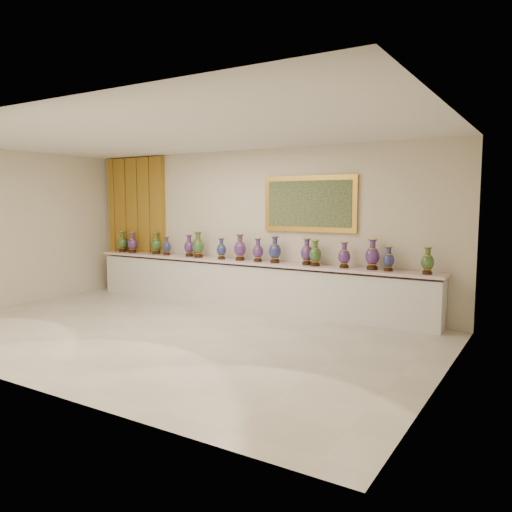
{
  "coord_description": "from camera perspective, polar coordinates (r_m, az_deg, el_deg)",
  "views": [
    {
      "loc": [
        5.05,
        -5.68,
        2.01
      ],
      "look_at": [
        0.55,
        1.7,
        1.07
      ],
      "focal_mm": 35.0,
      "sensor_mm": 36.0,
      "label": 1
    }
  ],
  "objects": [
    {
      "name": "counter",
      "position": [
        9.55,
        -1.04,
        -3.3
      ],
      "size": [
        7.28,
        0.48,
        0.9
      ],
      "color": "white",
      "rests_on": "ground"
    },
    {
      "name": "vase_14",
      "position": [
        8.33,
        14.92,
        -0.43
      ],
      "size": [
        0.25,
        0.25,
        0.4
      ],
      "rotation": [
        0.0,
        0.0,
        0.43
      ],
      "color": "#321C0E",
      "rests_on": "counter"
    },
    {
      "name": "vase_6",
      "position": [
        9.73,
        -3.97,
        0.73
      ],
      "size": [
        0.23,
        0.23,
        0.41
      ],
      "rotation": [
        0.0,
        0.0,
        0.26
      ],
      "color": "#321C0E",
      "rests_on": "counter"
    },
    {
      "name": "vase_1",
      "position": [
        11.27,
        -13.94,
        1.39
      ],
      "size": [
        0.24,
        0.24,
        0.45
      ],
      "rotation": [
        0.0,
        0.0,
        -0.18
      ],
      "color": "#321C0E",
      "rests_on": "counter"
    },
    {
      "name": "vase_2",
      "position": [
        10.89,
        -11.37,
        1.31
      ],
      "size": [
        0.24,
        0.24,
        0.46
      ],
      "rotation": [
        0.0,
        0.0,
        0.11
      ],
      "color": "#321C0E",
      "rests_on": "counter"
    },
    {
      "name": "room",
      "position": [
        11.0,
        -10.98,
        3.82
      ],
      "size": [
        8.0,
        8.0,
        8.0
      ],
      "color": "beige",
      "rests_on": "ground"
    },
    {
      "name": "vase_9",
      "position": [
        9.13,
        2.18,
        0.6
      ],
      "size": [
        0.29,
        0.29,
        0.49
      ],
      "rotation": [
        0.0,
        0.0,
        0.35
      ],
      "color": "#321C0E",
      "rests_on": "counter"
    },
    {
      "name": "vase_13",
      "position": [
        8.42,
        13.16,
        0.02
      ],
      "size": [
        0.3,
        0.3,
        0.51
      ],
      "rotation": [
        0.0,
        0.0,
        -0.3
      ],
      "color": "#321C0E",
      "rests_on": "counter"
    },
    {
      "name": "vase_7",
      "position": [
        9.51,
        -1.84,
        0.85
      ],
      "size": [
        0.3,
        0.3,
        0.5
      ],
      "rotation": [
        0.0,
        0.0,
        0.33
      ],
      "color": "#321C0E",
      "rests_on": "counter"
    },
    {
      "name": "vase_10",
      "position": [
        8.87,
        5.83,
        0.35
      ],
      "size": [
        0.25,
        0.25,
        0.47
      ],
      "rotation": [
        0.0,
        0.0,
        -0.14
      ],
      "color": "#321C0E",
      "rests_on": "counter"
    },
    {
      "name": "vase_3",
      "position": [
        10.63,
        -10.16,
        1.05
      ],
      "size": [
        0.21,
        0.21,
        0.39
      ],
      "rotation": [
        0.0,
        0.0,
        -0.2
      ],
      "color": "#321C0E",
      "rests_on": "counter"
    },
    {
      "name": "vase_0",
      "position": [
        11.53,
        -15.03,
        1.49
      ],
      "size": [
        0.26,
        0.26,
        0.46
      ],
      "rotation": [
        0.0,
        0.0,
        0.26
      ],
      "color": "#321C0E",
      "rests_on": "counter"
    },
    {
      "name": "vase_8",
      "position": [
        9.31,
        0.23,
        0.57
      ],
      "size": [
        0.23,
        0.23,
        0.44
      ],
      "rotation": [
        0.0,
        0.0,
        0.12
      ],
      "color": "#321C0E",
      "rests_on": "counter"
    },
    {
      "name": "vase_5",
      "position": [
        10.06,
        -6.62,
        1.15
      ],
      "size": [
        0.31,
        0.31,
        0.52
      ],
      "rotation": [
        0.0,
        0.0,
        0.39
      ],
      "color": "#321C0E",
      "rests_on": "counter"
    },
    {
      "name": "vase_15",
      "position": [
        8.13,
        19.02,
        -0.64
      ],
      "size": [
        0.22,
        0.22,
        0.43
      ],
      "rotation": [
        0.0,
        0.0,
        -0.11
      ],
      "color": "#321C0E",
      "rests_on": "counter"
    },
    {
      "name": "vase_12",
      "position": [
        8.54,
        10.05,
        -0.03
      ],
      "size": [
        0.26,
        0.26,
        0.44
      ],
      "rotation": [
        0.0,
        0.0,
        0.3
      ],
      "color": "#321C0E",
      "rests_on": "counter"
    },
    {
      "name": "ground",
      "position": [
        7.86,
        -10.04,
        -8.72
      ],
      "size": [
        8.0,
        8.0,
        0.0
      ],
      "primitive_type": "plane",
      "color": "beige",
      "rests_on": "ground"
    },
    {
      "name": "label_card",
      "position": [
        10.39,
        -9.49,
        -0.01
      ],
      "size": [
        0.1,
        0.06,
        0.0
      ],
      "primitive_type": "cube",
      "color": "white",
      "rests_on": "counter"
    },
    {
      "name": "vase_11",
      "position": [
        8.72,
        6.79,
        0.19
      ],
      "size": [
        0.25,
        0.25,
        0.46
      ],
      "rotation": [
        0.0,
        0.0,
        -0.18
      ],
      "color": "#321C0E",
      "rests_on": "counter"
    },
    {
      "name": "vase_4",
      "position": [
        10.28,
        -7.64,
        1.06
      ],
      "size": [
        0.27,
        0.27,
        0.45
      ],
      "rotation": [
        0.0,
        0.0,
        -0.38
      ],
      "color": "#321C0E",
      "rests_on": "counter"
    }
  ]
}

